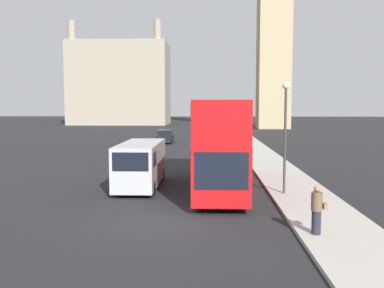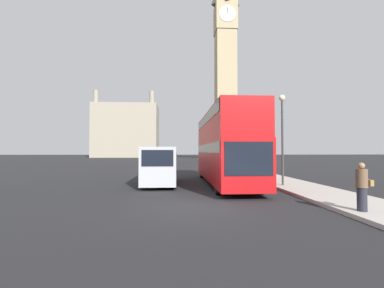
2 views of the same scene
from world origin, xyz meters
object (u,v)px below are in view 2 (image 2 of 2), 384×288
Objects in this scene: street_lamp at (282,125)px; pedestrian at (362,187)px; clock_tower at (225,59)px; red_double_decker_bus at (224,145)px; parked_sedan at (162,160)px; white_van at (161,164)px.

pedestrian is at bearing -90.77° from street_lamp.
clock_tower reaches higher than street_lamp.
red_double_decker_bus is 2.58× the size of parked_sedan.
red_double_decker_bus is (-11.63, -59.40, -27.53)m from clock_tower.
clock_tower is 5.09× the size of red_double_decker_bus.
red_double_decker_bus is 3.82m from street_lamp.
street_lamp is at bearing -97.88° from clock_tower.
parked_sedan is (-1.48, 27.18, -0.60)m from white_van.
parked_sedan is (-17.26, -32.10, -29.41)m from clock_tower.
white_van is (-15.78, -59.27, -28.82)m from clock_tower.
clock_tower is 66.50m from red_double_decker_bus.
clock_tower is 67.77m from white_van.
pedestrian is 36.79m from parked_sedan.
white_van reaches higher than pedestrian.
pedestrian is at bearing -70.02° from red_double_decker_bus.
clock_tower is 67.21m from street_lamp.
pedestrian is 0.36× the size of parked_sedan.
red_double_decker_bus is 2.14× the size of street_lamp.
red_double_decker_bus is at bearing -1.76° from white_van.
white_van is 1.15× the size of street_lamp.
clock_tower is 74.34m from pedestrian.
clock_tower is at bearing 61.73° from parked_sedan.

